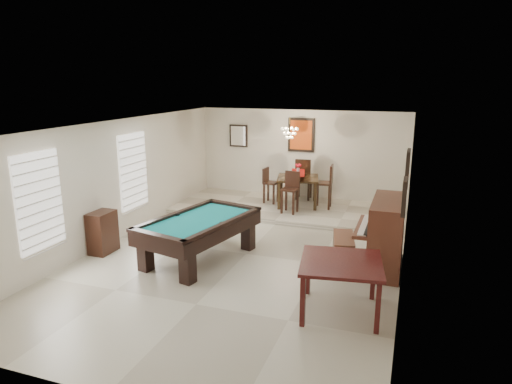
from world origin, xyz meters
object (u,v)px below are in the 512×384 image
Objects in this scene: square_table at (340,287)px; flower_vase at (298,168)px; dining_chair_south at (290,193)px; chandelier at (290,129)px; apothecary_chest at (103,232)px; dining_chair_north at (304,179)px; dining_table at (298,189)px; piano_bench at (343,250)px; upright_piano at (378,234)px; dining_chair_east at (324,187)px; pool_table at (200,239)px; dining_chair_west at (271,185)px.

flower_vase reaches higher than square_table.
dining_chair_south is 1.63m from chandelier.
dining_chair_north is at bearing 59.76° from apothecary_chest.
square_table is at bearing -69.21° from dining_table.
dining_table is at bearing 117.69° from piano_bench.
upright_piano is at bearing 11.44° from apothecary_chest.
piano_bench is 0.90× the size of dining_table.
dining_chair_east is at bearing 15.94° from chandelier.
chandelier is (-0.16, 0.47, 1.56)m from dining_chair_south.
dining_chair_east reaches higher than square_table.
piano_bench is (-0.62, -0.04, -0.39)m from upright_piano.
flower_vase reaches higher than dining_table.
apothecary_chest is 0.74× the size of dining_chair_east.
piano_bench is at bearing -50.20° from dining_chair_south.
piano_bench is 4.81m from apothecary_chest.
dining_chair_east reaches higher than apothecary_chest.
square_table is 1.02× the size of dining_chair_north.
dining_chair_south is at bearing 114.09° from square_table.
flower_vase reaches higher than dining_chair_south.
flower_vase reaches higher than pool_table.
pool_table is 2.25× the size of dining_table.
dining_chair_west is at bearing 133.46° from upright_piano.
dining_chair_west is at bearing 179.47° from flower_vase.
upright_piano reaches higher than apothecary_chest.
dining_chair_north reaches higher than piano_bench.
dining_chair_east is at bearing 107.56° from piano_bench.
dining_chair_east is 1.76m from chandelier.
upright_piano reaches higher than flower_vase.
dining_chair_north reaches higher than dining_table.
dining_chair_north is 1.81m from chandelier.
dining_chair_north is (-1.74, 4.03, 0.44)m from piano_bench.
chandelier is at bearing -120.14° from flower_vase.
dining_chair_south is 1.74× the size of chandelier.
flower_vase is at bearing 110.79° from square_table.
dining_table is 0.92× the size of dining_chair_north.
pool_table is at bearing -103.05° from flower_vase.
dining_table reaches higher than pool_table.
upright_piano is at bearing 78.94° from square_table.
piano_bench is at bearing -57.66° from chandelier.
dining_chair_north is at bearing 113.41° from piano_bench.
dining_chair_south reaches higher than dining_chair_west.
square_table is 5.01m from apothecary_chest.
pool_table is 3.41m from dining_chair_south.
piano_bench is at bearing -137.51° from dining_chair_west.
dining_table is (-2.37, 3.29, -0.09)m from upright_piano.
square_table is at bearing 106.22° from dining_chair_north.
dining_chair_north is at bearing 89.90° from flower_vase.
flower_vase is (0.00, 0.00, 0.58)m from dining_table.
flower_vase reaches higher than dining_chair_west.
piano_bench is 0.92× the size of dining_chair_south.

